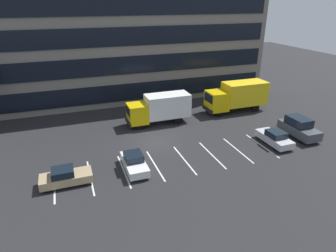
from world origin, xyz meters
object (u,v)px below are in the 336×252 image
(box_truck_yellow_all, at_px, (237,95))
(sedan_silver, at_px, (274,138))
(sedan_white, at_px, (134,162))
(sedan_tan, at_px, (65,177))
(suv_charcoal, at_px, (299,127))
(box_truck_yellow, at_px, (160,108))

(box_truck_yellow_all, bearing_deg, sedan_silver, -99.35)
(box_truck_yellow_all, height_order, sedan_white, box_truck_yellow_all)
(sedan_tan, bearing_deg, suv_charcoal, 2.32)
(box_truck_yellow, relative_size, suv_charcoal, 1.61)
(sedan_tan, bearing_deg, box_truck_yellow_all, 24.67)
(sedan_tan, bearing_deg, sedan_white, 3.31)
(box_truck_yellow_all, bearing_deg, box_truck_yellow, -176.88)
(sedan_silver, xyz_separation_m, sedan_white, (-14.43, 0.07, -0.02))
(box_truck_yellow_all, xyz_separation_m, sedan_white, (-16.02, -9.61, -1.43))
(sedan_white, height_order, suv_charcoal, suv_charcoal)
(sedan_tan, distance_m, sedan_white, 5.62)
(box_truck_yellow_all, height_order, suv_charcoal, box_truck_yellow_all)
(sedan_silver, distance_m, sedan_white, 14.43)
(sedan_white, xyz_separation_m, suv_charcoal, (18.05, 0.63, 0.32))
(box_truck_yellow_all, xyz_separation_m, sedan_tan, (-21.63, -9.94, -1.44))
(sedan_tan, relative_size, suv_charcoal, 0.87)
(box_truck_yellow_all, height_order, sedan_silver, box_truck_yellow_all)
(sedan_tan, xyz_separation_m, suv_charcoal, (23.66, 0.96, 0.33))
(box_truck_yellow, bearing_deg, suv_charcoal, -33.40)
(sedan_white, bearing_deg, box_truck_yellow_all, 30.96)
(box_truck_yellow, distance_m, sedan_tan, 14.43)
(sedan_tan, relative_size, sedan_silver, 0.96)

